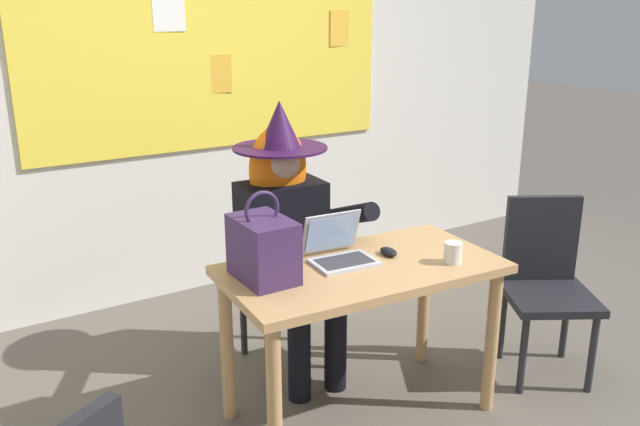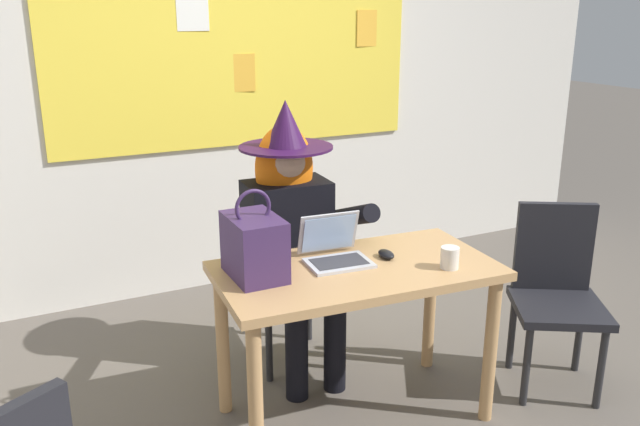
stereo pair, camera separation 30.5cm
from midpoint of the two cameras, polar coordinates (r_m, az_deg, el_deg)
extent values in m
plane|color=#5B544C|center=(3.25, 8.11, -16.78)|extent=(24.00, 24.00, 0.00)
cube|color=silver|center=(4.37, -5.15, 11.06)|extent=(5.82, 0.10, 2.68)
cube|color=yellow|center=(4.30, -4.92, 13.77)|extent=(2.40, 0.02, 1.20)
cube|color=gold|center=(4.31, -4.51, 11.97)|extent=(0.14, 0.01, 0.24)
cube|color=white|center=(4.18, -8.82, 16.65)|extent=(0.20, 0.01, 0.20)
cube|color=gold|center=(4.70, 6.00, 15.58)|extent=(0.16, 0.01, 0.24)
cube|color=tan|center=(2.89, 6.21, -5.06)|extent=(1.26, 0.72, 0.04)
cylinder|color=tan|center=(2.65, -2.19, -16.20)|extent=(0.06, 0.06, 0.70)
cylinder|color=tan|center=(3.14, 17.28, -11.33)|extent=(0.06, 0.06, 0.70)
cylinder|color=tan|center=(3.07, -5.56, -11.21)|extent=(0.06, 0.06, 0.70)
cylinder|color=tan|center=(3.50, 11.98, -7.78)|extent=(0.06, 0.06, 0.70)
cube|color=black|center=(3.45, -0.11, -6.09)|extent=(0.45, 0.45, 0.04)
cube|color=black|center=(3.53, -1.23, -1.29)|extent=(0.38, 0.07, 0.45)
cylinder|color=#262628|center=(3.47, 3.59, -10.23)|extent=(0.04, 0.04, 0.42)
cylinder|color=#262628|center=(3.35, -1.79, -11.22)|extent=(0.04, 0.04, 0.42)
cylinder|color=#262628|center=(3.75, 1.38, -7.99)|extent=(0.04, 0.04, 0.42)
cylinder|color=#262628|center=(3.64, -3.62, -8.82)|extent=(0.04, 0.04, 0.42)
cylinder|color=black|center=(3.29, 4.00, -11.48)|extent=(0.11, 0.11, 0.46)
cylinder|color=black|center=(3.21, 0.75, -12.19)|extent=(0.11, 0.11, 0.46)
cylinder|color=black|center=(3.31, 2.77, -6.23)|extent=(0.17, 0.43, 0.15)
cylinder|color=black|center=(3.23, -0.44, -6.79)|extent=(0.17, 0.43, 0.15)
cube|color=black|center=(3.36, -0.26, -1.59)|extent=(0.43, 0.28, 0.52)
cylinder|color=black|center=(3.23, 5.41, -0.32)|extent=(0.12, 0.47, 0.24)
cylinder|color=black|center=(3.04, -2.93, -1.45)|extent=(0.12, 0.47, 0.24)
sphere|color=#D1A889|center=(3.26, -0.27, 4.40)|extent=(0.20, 0.20, 0.20)
ellipsoid|color=orange|center=(3.30, -0.47, 3.83)|extent=(0.31, 0.24, 0.44)
cylinder|color=#2D0F38|center=(3.25, -0.27, 5.69)|extent=(0.47, 0.47, 0.01)
cone|color=#2D0F38|center=(3.23, -0.28, 7.70)|extent=(0.21, 0.21, 0.23)
cube|color=#B7B7BC|center=(2.89, 4.69, -4.40)|extent=(0.29, 0.22, 0.01)
cube|color=#333338|center=(2.89, 4.69, -4.25)|extent=(0.24, 0.16, 0.00)
cube|color=#B7B7BC|center=(2.96, 3.67, -1.73)|extent=(0.28, 0.09, 0.19)
cube|color=#99B7E0|center=(2.96, 3.74, -1.83)|extent=(0.25, 0.07, 0.17)
ellipsoid|color=black|center=(2.99, 8.66, -3.59)|extent=(0.07, 0.11, 0.03)
cube|color=#38234C|center=(2.72, -2.52, -3.00)|extent=(0.20, 0.30, 0.26)
torus|color=#38234C|center=(2.67, -2.57, 0.43)|extent=(0.16, 0.02, 0.16)
cylinder|color=silver|center=(2.92, 14.11, -3.82)|extent=(0.08, 0.08, 0.09)
cube|color=black|center=(3.46, 22.37, -7.63)|extent=(0.58, 0.58, 0.04)
cube|color=black|center=(3.54, 21.92, -2.73)|extent=(0.35, 0.23, 0.45)
cylinder|color=#262628|center=(3.47, 25.51, -12.12)|extent=(0.04, 0.04, 0.41)
cylinder|color=#262628|center=(3.36, 19.98, -12.38)|extent=(0.04, 0.04, 0.41)
cylinder|color=#262628|center=(3.75, 23.70, -9.63)|extent=(0.04, 0.04, 0.41)
cylinder|color=#262628|center=(3.65, 18.60, -9.77)|extent=(0.04, 0.04, 0.41)
camera|label=1|loc=(0.15, -87.14, 0.90)|focal=37.05mm
camera|label=2|loc=(0.15, 92.86, -0.90)|focal=37.05mm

